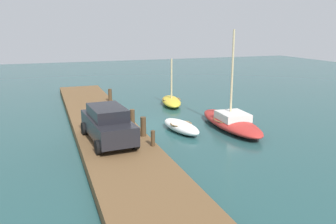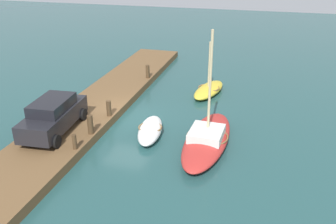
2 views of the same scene
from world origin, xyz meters
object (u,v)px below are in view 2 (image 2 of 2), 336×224
at_px(sailboat_red, 207,138).
at_px(mooring_post_mid_west, 109,108).
at_px(mooring_post_mid_east, 90,124).
at_px(parked_car, 54,115).
at_px(rowboat_white, 150,130).
at_px(mooring_post_west, 148,72).
at_px(rowboat_yellow, 209,89).
at_px(mooring_post_east, 75,142).

xyz_separation_m(sailboat_red, mooring_post_mid_west, (-1.14, -5.60, 0.47)).
relative_size(mooring_post_mid_east, parked_car, 0.22).
height_order(rowboat_white, mooring_post_west, mooring_post_west).
bearing_deg(mooring_post_mid_west, rowboat_white, 72.92).
xyz_separation_m(mooring_post_mid_west, mooring_post_mid_east, (2.21, 0.00, 0.05)).
bearing_deg(rowboat_white, mooring_post_west, -170.00).
xyz_separation_m(rowboat_yellow, mooring_post_mid_east, (8.05, -4.48, 0.62)).
relative_size(rowboat_yellow, mooring_post_mid_west, 4.57).
bearing_deg(mooring_post_mid_west, mooring_post_west, 180.00).
bearing_deg(rowboat_white, mooring_post_mid_east, -70.80).
distance_m(rowboat_white, mooring_post_mid_east, 3.03).
distance_m(rowboat_yellow, mooring_post_west, 4.60).
xyz_separation_m(rowboat_white, mooring_post_mid_west, (-0.80, -2.60, 0.58)).
distance_m(rowboat_white, mooring_post_east, 4.01).
bearing_deg(rowboat_yellow, mooring_post_east, -12.73).
height_order(mooring_post_mid_east, mooring_post_east, mooring_post_mid_east).
height_order(rowboat_yellow, mooring_post_east, rowboat_yellow).
xyz_separation_m(rowboat_white, mooring_post_west, (-7.46, -2.60, 0.61)).
distance_m(mooring_post_west, parked_car, 9.32).
bearing_deg(rowboat_yellow, mooring_post_mid_east, -16.93).
height_order(sailboat_red, parked_car, sailboat_red).
height_order(mooring_post_west, mooring_post_mid_east, mooring_post_mid_east).
bearing_deg(mooring_post_west, rowboat_yellow, 79.65).
height_order(sailboat_red, rowboat_yellow, sailboat_red).
height_order(rowboat_white, mooring_post_mid_east, mooring_post_mid_east).
height_order(mooring_post_mid_west, mooring_post_mid_east, mooring_post_mid_east).
xyz_separation_m(rowboat_yellow, mooring_post_east, (9.65, -4.48, 0.50)).
distance_m(sailboat_red, mooring_post_west, 9.62).
height_order(sailboat_red, rowboat_white, sailboat_red).
distance_m(mooring_post_mid_east, mooring_post_east, 1.60).
xyz_separation_m(rowboat_white, mooring_post_mid_east, (1.41, -2.60, 0.63)).
height_order(mooring_post_east, parked_car, parked_car).
xyz_separation_m(sailboat_red, parked_car, (1.33, -7.41, 0.91)).
bearing_deg(mooring_post_mid_west, sailboat_red, 78.46).
distance_m(rowboat_white, mooring_post_west, 7.92).
relative_size(mooring_post_west, mooring_post_east, 1.26).
height_order(sailboat_red, mooring_post_mid_east, sailboat_red).
height_order(mooring_post_west, mooring_post_east, mooring_post_west).
relative_size(sailboat_red, mooring_post_west, 6.88).
xyz_separation_m(sailboat_red, mooring_post_mid_east, (1.07, -5.60, 0.52)).
distance_m(sailboat_red, rowboat_yellow, 7.07).
height_order(rowboat_white, mooring_post_mid_west, mooring_post_mid_west).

